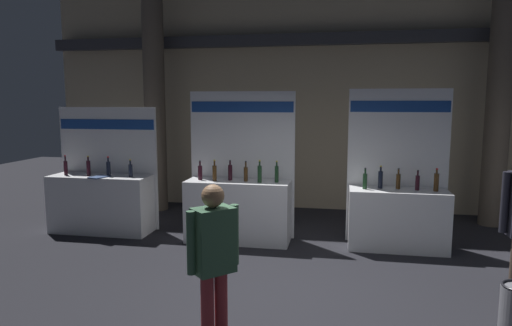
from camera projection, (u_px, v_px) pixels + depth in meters
name	position (u px, v px, depth m)	size (l,w,h in m)	color
ground_plane	(291.00, 301.00, 5.32)	(24.00, 24.00, 0.00)	black
hall_colonnade	(318.00, 57.00, 9.52)	(11.84, 1.17, 6.55)	gray
exhibitor_booth_0	(102.00, 199.00, 8.10)	(1.88, 0.73, 2.23)	white
exhibitor_booth_1	(239.00, 204.00, 7.56)	(1.81, 0.66, 2.50)	white
exhibitor_booth_2	(397.00, 211.00, 7.17)	(1.59, 0.66, 2.54)	white
visitor_1	(214.00, 254.00, 4.15)	(0.43, 0.43, 1.59)	maroon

